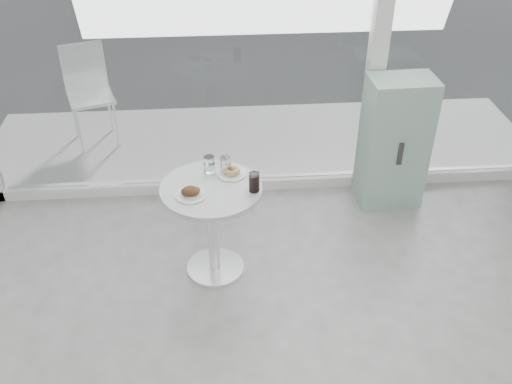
{
  "coord_description": "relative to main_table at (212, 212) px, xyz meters",
  "views": [
    {
      "loc": [
        -0.44,
        -1.4,
        3.02
      ],
      "look_at": [
        -0.2,
        1.7,
        0.85
      ],
      "focal_mm": 40.0,
      "sensor_mm": 36.0,
      "label": 1
    }
  ],
  "objects": [
    {
      "name": "cola_glass",
      "position": [
        0.3,
        -0.07,
        0.29
      ],
      "size": [
        0.07,
        0.07,
        0.14
      ],
      "color": "white",
      "rests_on": "main_table"
    },
    {
      "name": "mint_cabinet",
      "position": [
        1.56,
        0.83,
        0.03
      ],
      "size": [
        0.55,
        0.39,
        1.17
      ],
      "rotation": [
        0.0,
        0.0,
        0.04
      ],
      "color": "#8FB7A5",
      "rests_on": "ground"
    },
    {
      "name": "plate_donut",
      "position": [
        0.15,
        0.15,
        0.24
      ],
      "size": [
        0.21,
        0.21,
        0.05
      ],
      "color": "white",
      "rests_on": "main_table"
    },
    {
      "name": "main_table",
      "position": [
        0.0,
        0.0,
        0.0
      ],
      "size": [
        0.72,
        0.72,
        0.77
      ],
      "color": "white",
      "rests_on": "ground"
    },
    {
      "name": "storefront",
      "position": [
        0.57,
        1.1,
        1.16
      ],
      "size": [
        5.0,
        0.14,
        3.0
      ],
      "color": "white",
      "rests_on": "ground"
    },
    {
      "name": "room_shell",
      "position": [
        0.5,
        -2.46,
        1.36
      ],
      "size": [
        6.0,
        6.0,
        6.0
      ],
      "color": "white",
      "rests_on": "ground"
    },
    {
      "name": "plate_fritter",
      "position": [
        -0.14,
        -0.1,
        0.25
      ],
      "size": [
        0.21,
        0.21,
        0.07
      ],
      "color": "white",
      "rests_on": "main_table"
    },
    {
      "name": "patio_deck",
      "position": [
        0.5,
        1.9,
        -0.53
      ],
      "size": [
        5.6,
        1.6,
        0.05
      ],
      "primitive_type": "cube",
      "color": "beige",
      "rests_on": "ground"
    },
    {
      "name": "water_tumbler_b",
      "position": [
        0.11,
        0.19,
        0.27
      ],
      "size": [
        0.08,
        0.08,
        0.12
      ],
      "color": "white",
      "rests_on": "main_table"
    },
    {
      "name": "water_tumbler_a",
      "position": [
        -0.01,
        0.19,
        0.28
      ],
      "size": [
        0.08,
        0.08,
        0.13
      ],
      "color": "white",
      "rests_on": "main_table"
    },
    {
      "name": "patio_chair",
      "position": [
        -1.21,
        2.09,
        0.06
      ],
      "size": [
        0.54,
        0.54,
        0.99
      ],
      "rotation": [
        0.0,
        0.0,
        0.32
      ],
      "color": "white",
      "rests_on": "patio_deck"
    }
  ]
}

